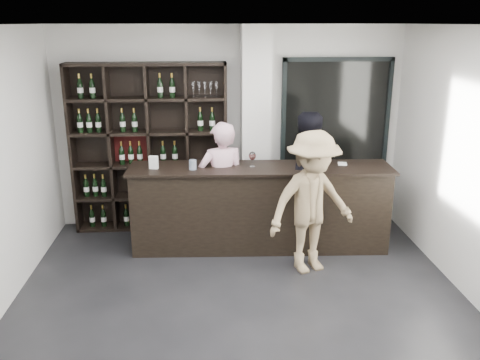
{
  "coord_description": "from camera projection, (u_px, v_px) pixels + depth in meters",
  "views": [
    {
      "loc": [
        -0.35,
        -4.55,
        2.93
      ],
      "look_at": [
        0.04,
        1.1,
        1.16
      ],
      "focal_mm": 38.0,
      "sensor_mm": 36.0,
      "label": 1
    }
  ],
  "objects": [
    {
      "name": "floor",
      "position": [
        244.0,
        320.0,
        5.23
      ],
      "size": [
        5.0,
        5.5,
        0.01
      ],
      "primitive_type": "cube",
      "color": "black",
      "rests_on": "ground"
    },
    {
      "name": "wine_shelf",
      "position": [
        150.0,
        148.0,
        7.23
      ],
      "size": [
        2.2,
        0.35,
        2.4
      ],
      "primitive_type": null,
      "color": "black",
      "rests_on": "floor"
    },
    {
      "name": "structural_column",
      "position": [
        255.0,
        131.0,
        7.17
      ],
      "size": [
        0.4,
        0.4,
        2.9
      ],
      "primitive_type": "cube",
      "color": "silver",
      "rests_on": "floor"
    },
    {
      "name": "glass_panel",
      "position": [
        335.0,
        130.0,
        7.47
      ],
      "size": [
        1.6,
        0.08,
        2.1
      ],
      "color": "black",
      "rests_on": "floor"
    },
    {
      "name": "tasting_counter",
      "position": [
        260.0,
        207.0,
        6.74
      ],
      "size": [
        3.42,
        0.71,
        1.13
      ],
      "rotation": [
        0.0,
        0.0,
        -0.04
      ],
      "color": "black",
      "rests_on": "floor"
    },
    {
      "name": "taster_pink",
      "position": [
        222.0,
        185.0,
        6.72
      ],
      "size": [
        0.7,
        0.53,
        1.71
      ],
      "primitive_type": "imported",
      "rotation": [
        0.0,
        0.0,
        3.35
      ],
      "color": "#DCA7B7",
      "rests_on": "floor"
    },
    {
      "name": "taster_black",
      "position": [
        304.0,
        179.0,
        6.78
      ],
      "size": [
        0.97,
        0.8,
        1.83
      ],
      "primitive_type": "imported",
      "rotation": [
        0.0,
        0.0,
        3.27
      ],
      "color": "black",
      "rests_on": "floor"
    },
    {
      "name": "customer",
      "position": [
        312.0,
        203.0,
        6.02
      ],
      "size": [
        1.28,
        0.99,
        1.74
      ],
      "primitive_type": "imported",
      "rotation": [
        0.0,
        0.0,
        0.35
      ],
      "color": "#8D7655",
      "rests_on": "floor"
    },
    {
      "name": "wine_glass",
      "position": [
        252.0,
        158.0,
        6.55
      ],
      "size": [
        0.1,
        0.1,
        0.22
      ],
      "primitive_type": null,
      "rotation": [
        0.0,
        0.0,
        0.09
      ],
      "color": "white",
      "rests_on": "tasting_counter"
    },
    {
      "name": "spit_cup",
      "position": [
        193.0,
        165.0,
        6.45
      ],
      "size": [
        0.12,
        0.12,
        0.12
      ],
      "primitive_type": "cylinder",
      "rotation": [
        0.0,
        0.0,
        -0.41
      ],
      "color": "silver",
      "rests_on": "tasting_counter"
    },
    {
      "name": "napkin_stack",
      "position": [
        342.0,
        164.0,
        6.69
      ],
      "size": [
        0.13,
        0.13,
        0.02
      ],
      "primitive_type": "cube",
      "rotation": [
        0.0,
        0.0,
        -0.19
      ],
      "color": "white",
      "rests_on": "tasting_counter"
    },
    {
      "name": "card_stand",
      "position": [
        154.0,
        162.0,
        6.47
      ],
      "size": [
        0.12,
        0.08,
        0.17
      ],
      "primitive_type": "cube",
      "rotation": [
        0.0,
        0.0,
        -0.22
      ],
      "color": "white",
      "rests_on": "tasting_counter"
    }
  ]
}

